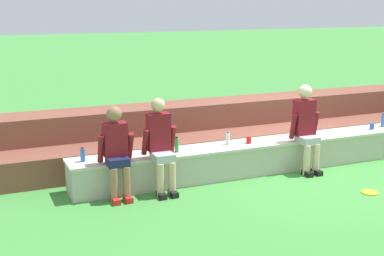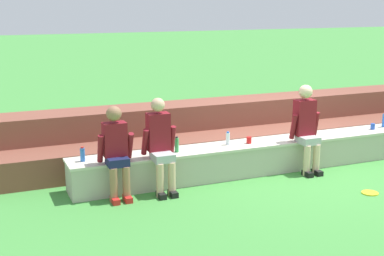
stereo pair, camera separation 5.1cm
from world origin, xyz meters
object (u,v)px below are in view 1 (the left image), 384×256
water_bottle_mid_right (177,145)px  person_far_left (117,150)px  plastic_cup_left_end (372,126)px  water_bottle_near_left (383,120)px  water_bottle_near_right (83,155)px  person_center (306,126)px  frisbee (370,192)px  plastic_cup_right_end (249,140)px  water_bottle_center_gap (228,139)px  person_left_of_center (161,143)px

water_bottle_mid_right → person_far_left: bearing=-166.2°
water_bottle_mid_right → plastic_cup_left_end: 3.81m
water_bottle_mid_right → plastic_cup_left_end: water_bottle_mid_right is taller
water_bottle_near_left → water_bottle_near_right: bearing=-179.6°
person_far_left → person_center: (3.19, -0.00, 0.06)m
water_bottle_near_right → frisbee: water_bottle_near_right is taller
person_far_left → water_bottle_mid_right: person_far_left is taller
plastic_cup_right_end → water_bottle_near_left: bearing=1.5°
plastic_cup_left_end → person_center: bearing=-170.2°
plastic_cup_left_end → water_bottle_mid_right: bearing=-179.6°
water_bottle_near_right → water_bottle_near_left: 5.57m
plastic_cup_left_end → water_bottle_near_left: bearing=13.1°
plastic_cup_left_end → plastic_cup_right_end: bearing=-180.0°
water_bottle_center_gap → water_bottle_near_left: 3.22m
water_bottle_near_left → person_center: bearing=-169.6°
person_far_left → plastic_cup_right_end: size_ratio=12.31×
water_bottle_center_gap → plastic_cup_left_end: bearing=-1.1°
water_bottle_center_gap → person_far_left: bearing=-170.2°
water_bottle_center_gap → plastic_cup_left_end: size_ratio=2.05×
frisbee → person_center: bearing=103.2°
water_bottle_near_left → plastic_cup_left_end: water_bottle_near_left is taller
person_center → plastic_cup_right_end: person_center is taller
person_left_of_center → water_bottle_near_right: (-1.09, 0.31, -0.13)m
plastic_cup_right_end → person_left_of_center: bearing=-170.6°
water_bottle_near_right → frisbee: bearing=-22.1°
person_far_left → water_bottle_near_left: 5.16m
person_left_of_center → person_center: bearing=-0.3°
person_far_left → plastic_cup_left_end: person_far_left is taller
plastic_cup_left_end → frisbee: 2.12m
plastic_cup_left_end → plastic_cup_right_end: size_ratio=0.98×
person_far_left → plastic_cup_right_end: bearing=6.9°
water_bottle_mid_right → frisbee: bearing=-31.5°
water_bottle_near_right → plastic_cup_right_end: (2.71, -0.04, -0.05)m
water_bottle_near_right → water_bottle_center_gap: 2.35m
person_center → water_bottle_center_gap: (-1.26, 0.34, -0.17)m
frisbee → water_bottle_near_right: bearing=157.9°
water_bottle_mid_right → plastic_cup_left_end: size_ratio=2.29×
water_bottle_mid_right → plastic_cup_left_end: (3.81, 0.03, -0.06)m
person_left_of_center → plastic_cup_right_end: size_ratio=12.89×
person_far_left → water_bottle_near_right: 0.54m
plastic_cup_right_end → water_bottle_near_right: bearing=179.1°
water_bottle_near_left → plastic_cup_right_end: (-2.86, -0.08, -0.07)m
person_center → water_bottle_near_right: bearing=174.9°
person_far_left → person_center: bearing=-0.1°
person_far_left → plastic_cup_left_end: size_ratio=12.57×
person_far_left → water_bottle_mid_right: size_ratio=5.49×
plastic_cup_right_end → frisbee: (1.20, -1.55, -0.55)m
person_left_of_center → water_bottle_center_gap: (1.26, 0.32, -0.13)m
person_far_left → water_bottle_center_gap: size_ratio=6.13×
frisbee → water_bottle_center_gap: bearing=134.3°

